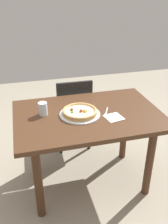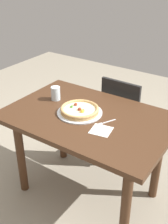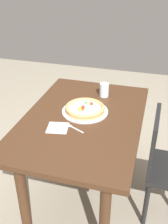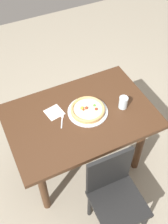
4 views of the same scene
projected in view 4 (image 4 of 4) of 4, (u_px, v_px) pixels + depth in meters
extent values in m
plane|color=#9E937F|center=(81.00, 162.00, 2.93)|extent=(6.00, 6.00, 0.00)
cube|color=#472B19|center=(80.00, 117.00, 2.36)|extent=(1.26, 0.85, 0.04)
cylinder|color=#472B19|center=(43.00, 188.00, 2.34)|extent=(0.07, 0.07, 0.74)
cylinder|color=#472B19|center=(140.00, 146.00, 2.62)|extent=(0.07, 0.07, 0.74)
cylinder|color=#472B19|center=(23.00, 139.00, 2.68)|extent=(0.07, 0.07, 0.74)
cylinder|color=#472B19|center=(110.00, 106.00, 2.96)|extent=(0.07, 0.07, 0.74)
cylinder|color=black|center=(144.00, 224.00, 2.30)|extent=(0.04, 0.04, 0.41)
cylinder|color=black|center=(123.00, 190.00, 2.51)|extent=(0.04, 0.04, 0.41)
cylinder|color=black|center=(90.00, 205.00, 2.41)|extent=(0.04, 0.04, 0.41)
cube|color=black|center=(118.00, 204.00, 2.19)|extent=(0.41, 0.41, 0.04)
cube|color=black|center=(109.00, 171.00, 2.12)|extent=(0.38, 0.04, 0.42)
cylinder|color=silver|center=(88.00, 111.00, 2.36)|extent=(0.35, 0.35, 0.01)
cylinder|color=tan|center=(88.00, 110.00, 2.35)|extent=(0.29, 0.29, 0.02)
cylinder|color=beige|center=(88.00, 109.00, 2.34)|extent=(0.26, 0.26, 0.01)
torus|color=tan|center=(88.00, 109.00, 2.34)|extent=(0.30, 0.30, 0.02)
sphere|color=maroon|center=(83.00, 110.00, 2.33)|extent=(0.02, 0.02, 0.02)
sphere|color=maroon|center=(86.00, 108.00, 2.34)|extent=(0.03, 0.03, 0.03)
sphere|color=maroon|center=(96.00, 109.00, 2.33)|extent=(0.03, 0.03, 0.03)
sphere|color=#4C9E38|center=(94.00, 105.00, 2.36)|extent=(0.02, 0.02, 0.02)
sphere|color=gold|center=(82.00, 108.00, 2.34)|extent=(0.03, 0.03, 0.03)
cube|color=silver|center=(62.00, 123.00, 2.28)|extent=(0.06, 0.10, 0.00)
cube|color=silver|center=(62.00, 115.00, 2.34)|extent=(0.04, 0.05, 0.00)
cylinder|color=silver|center=(123.00, 102.00, 2.36)|extent=(0.08, 0.08, 0.11)
cube|color=white|center=(54.00, 112.00, 2.36)|extent=(0.16, 0.16, 0.00)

